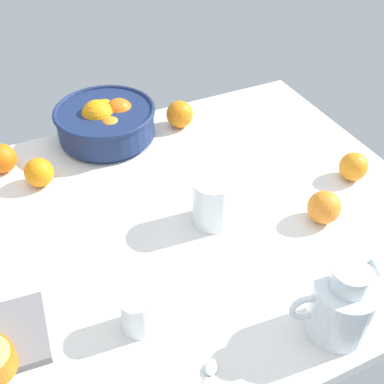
{
  "coord_description": "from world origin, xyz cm",
  "views": [
    {
      "loc": [
        -31.03,
        -72.91,
        75.82
      ],
      "look_at": [
        3.04,
        -0.99,
        7.72
      ],
      "focal_mm": 45.64,
      "sensor_mm": 36.0,
      "label": 1
    }
  ],
  "objects_px": {
    "loose_orange_1": "(353,167)",
    "loose_orange_2": "(324,207)",
    "juice_pitcher": "(341,308)",
    "loose_orange_0": "(180,114)",
    "loose_orange_3": "(2,158)",
    "juice_glass": "(213,203)",
    "loose_orange_4": "(39,172)",
    "second_glass": "(138,314)",
    "fruit_bowl": "(106,121)"
  },
  "relations": [
    {
      "from": "loose_orange_2",
      "to": "loose_orange_3",
      "type": "height_order",
      "value": "loose_orange_2"
    },
    {
      "from": "loose_orange_3",
      "to": "second_glass",
      "type": "bearing_deg",
      "value": -75.89
    },
    {
      "from": "juice_pitcher",
      "to": "loose_orange_0",
      "type": "xyz_separation_m",
      "value": [
        0.02,
        0.73,
        -0.02
      ]
    },
    {
      "from": "loose_orange_0",
      "to": "juice_glass",
      "type": "bearing_deg",
      "value": -103.72
    },
    {
      "from": "juice_glass",
      "to": "loose_orange_1",
      "type": "bearing_deg",
      "value": -1.84
    },
    {
      "from": "second_glass",
      "to": "juice_glass",
      "type": "bearing_deg",
      "value": 37.71
    },
    {
      "from": "second_glass",
      "to": "loose_orange_1",
      "type": "distance_m",
      "value": 0.65
    },
    {
      "from": "loose_orange_2",
      "to": "loose_orange_3",
      "type": "xyz_separation_m",
      "value": [
        -0.61,
        0.49,
        -0.0
      ]
    },
    {
      "from": "juice_glass",
      "to": "loose_orange_2",
      "type": "height_order",
      "value": "juice_glass"
    },
    {
      "from": "fruit_bowl",
      "to": "loose_orange_1",
      "type": "bearing_deg",
      "value": -41.1
    },
    {
      "from": "fruit_bowl",
      "to": "loose_orange_3",
      "type": "height_order",
      "value": "fruit_bowl"
    },
    {
      "from": "fruit_bowl",
      "to": "loose_orange_1",
      "type": "xyz_separation_m",
      "value": [
        0.49,
        -0.43,
        -0.02
      ]
    },
    {
      "from": "juice_glass",
      "to": "loose_orange_4",
      "type": "bearing_deg",
      "value": 137.45
    },
    {
      "from": "loose_orange_0",
      "to": "loose_orange_1",
      "type": "xyz_separation_m",
      "value": [
        0.29,
        -0.4,
        -0.0
      ]
    },
    {
      "from": "juice_pitcher",
      "to": "loose_orange_1",
      "type": "xyz_separation_m",
      "value": [
        0.31,
        0.33,
        -0.02
      ]
    },
    {
      "from": "loose_orange_4",
      "to": "juice_pitcher",
      "type": "bearing_deg",
      "value": -58.44
    },
    {
      "from": "loose_orange_1",
      "to": "loose_orange_2",
      "type": "xyz_separation_m",
      "value": [
        -0.16,
        -0.09,
        0.0
      ]
    },
    {
      "from": "loose_orange_2",
      "to": "loose_orange_3",
      "type": "relative_size",
      "value": 1.01
    },
    {
      "from": "juice_pitcher",
      "to": "loose_orange_2",
      "type": "xyz_separation_m",
      "value": [
        0.15,
        0.24,
        -0.02
      ]
    },
    {
      "from": "fruit_bowl",
      "to": "juice_glass",
      "type": "xyz_separation_m",
      "value": [
        0.11,
        -0.41,
        -0.0
      ]
    },
    {
      "from": "loose_orange_4",
      "to": "loose_orange_1",
      "type": "bearing_deg",
      "value": -23.56
    },
    {
      "from": "fruit_bowl",
      "to": "juice_glass",
      "type": "bearing_deg",
      "value": -75.22
    },
    {
      "from": "juice_glass",
      "to": "loose_orange_2",
      "type": "distance_m",
      "value": 0.25
    },
    {
      "from": "juice_glass",
      "to": "second_glass",
      "type": "xyz_separation_m",
      "value": [
        -0.24,
        -0.19,
        -0.02
      ]
    },
    {
      "from": "second_glass",
      "to": "loose_orange_1",
      "type": "xyz_separation_m",
      "value": [
        0.62,
        0.18,
        0.0
      ]
    },
    {
      "from": "loose_orange_0",
      "to": "loose_orange_4",
      "type": "xyz_separation_m",
      "value": [
        -0.41,
        -0.09,
        -0.0
      ]
    },
    {
      "from": "fruit_bowl",
      "to": "loose_orange_0",
      "type": "relative_size",
      "value": 3.56
    },
    {
      "from": "fruit_bowl",
      "to": "second_glass",
      "type": "relative_size",
      "value": 3.38
    },
    {
      "from": "juice_pitcher",
      "to": "juice_glass",
      "type": "height_order",
      "value": "juice_pitcher"
    },
    {
      "from": "second_glass",
      "to": "loose_orange_2",
      "type": "xyz_separation_m",
      "value": [
        0.47,
        0.09,
        0.0
      ]
    },
    {
      "from": "loose_orange_0",
      "to": "loose_orange_1",
      "type": "relative_size",
      "value": 1.09
    },
    {
      "from": "loose_orange_2",
      "to": "loose_orange_0",
      "type": "bearing_deg",
      "value": 104.8
    },
    {
      "from": "loose_orange_1",
      "to": "juice_pitcher",
      "type": "bearing_deg",
      "value": -132.82
    },
    {
      "from": "loose_orange_4",
      "to": "loose_orange_3",
      "type": "bearing_deg",
      "value": 127.16
    },
    {
      "from": "loose_orange_1",
      "to": "loose_orange_3",
      "type": "relative_size",
      "value": 0.96
    },
    {
      "from": "loose_orange_1",
      "to": "loose_orange_3",
      "type": "bearing_deg",
      "value": 152.58
    },
    {
      "from": "loose_orange_0",
      "to": "loose_orange_4",
      "type": "bearing_deg",
      "value": -167.36
    },
    {
      "from": "fruit_bowl",
      "to": "loose_orange_2",
      "type": "height_order",
      "value": "fruit_bowl"
    },
    {
      "from": "loose_orange_0",
      "to": "juice_pitcher",
      "type": "bearing_deg",
      "value": -91.69
    },
    {
      "from": "loose_orange_0",
      "to": "loose_orange_3",
      "type": "height_order",
      "value": "loose_orange_0"
    },
    {
      "from": "second_glass",
      "to": "loose_orange_3",
      "type": "xyz_separation_m",
      "value": [
        -0.14,
        0.58,
        0.0
      ]
    },
    {
      "from": "loose_orange_3",
      "to": "loose_orange_4",
      "type": "xyz_separation_m",
      "value": [
        0.07,
        -0.1,
        -0.0
      ]
    },
    {
      "from": "juice_pitcher",
      "to": "loose_orange_0",
      "type": "height_order",
      "value": "juice_pitcher"
    },
    {
      "from": "juice_glass",
      "to": "second_glass",
      "type": "distance_m",
      "value": 0.31
    },
    {
      "from": "fruit_bowl",
      "to": "loose_orange_2",
      "type": "xyz_separation_m",
      "value": [
        0.33,
        -0.52,
        -0.02
      ]
    },
    {
      "from": "juice_glass",
      "to": "loose_orange_2",
      "type": "relative_size",
      "value": 1.54
    },
    {
      "from": "second_glass",
      "to": "loose_orange_3",
      "type": "distance_m",
      "value": 0.59
    },
    {
      "from": "loose_orange_0",
      "to": "loose_orange_3",
      "type": "bearing_deg",
      "value": 179.66
    },
    {
      "from": "fruit_bowl",
      "to": "loose_orange_0",
      "type": "xyz_separation_m",
      "value": [
        0.2,
        -0.03,
        -0.02
      ]
    },
    {
      "from": "loose_orange_2",
      "to": "loose_orange_4",
      "type": "distance_m",
      "value": 0.67
    }
  ]
}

